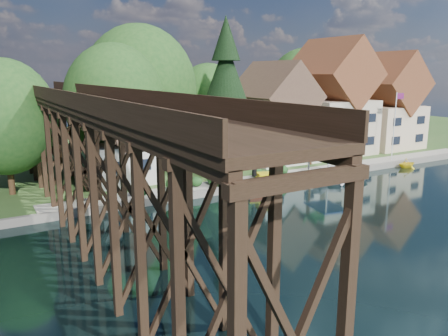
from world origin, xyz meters
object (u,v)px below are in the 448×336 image
Objects in this scene: trestle_bridge at (87,149)px; tugboat at (264,184)px; conifer at (226,99)px; boat_white_a at (348,177)px; house_center at (331,105)px; boat_yellow at (407,162)px; palm_tree at (312,120)px; flagpole at (396,119)px; boat_canopy at (328,171)px; house_right at (384,107)px; shed at (121,146)px; house_left at (274,119)px.

trestle_bridge is 13.17× the size of tugboat.
conifer reaches higher than tugboat.
tugboat is 8.97m from boat_white_a.
tugboat is at bearing -150.04° from house_center.
palm_tree is at bearing 69.75° from boat_yellow.
tugboat is (-19.42, -2.21, -4.52)m from flagpole.
palm_tree is at bearing -147.22° from house_center.
house_center is at bearing 29.96° from tugboat.
palm_tree is at bearing 65.38° from boat_canopy.
boat_white_a is at bearing -161.70° from flagpole.
palm_tree is 0.72× the size of flagpole.
trestle_bridge is 24.75m from boat_white_a.
boat_canopy is (-9.48, -9.95, -5.32)m from house_center.
house_center is 1.82× the size of flagpole.
conifer is (-25.67, -2.49, 1.95)m from house_right.
house_right reaches higher than boat_yellow.
boat_yellow is (-6.38, -8.95, -5.18)m from house_right.
boat_yellow is (10.36, 1.41, 0.15)m from boat_white_a.
house_center is 27.20m from shed.
house_center is 8.37m from palm_tree.
house_left is 11.44m from boat_white_a.
house_center is at bearing 32.78° from palm_tree.
boat_canopy reaches higher than boat_white_a.
boat_yellow is at bearing 3.10° from trestle_bridge.
conifer is 21.55m from boat_yellow.
house_right is (41.00, 10.83, 0.43)m from trestle_bridge.
boat_white_a is 2.06m from boat_canopy.
house_right is at bearing -40.32° from boat_white_a.
shed reaches higher than boat_canopy.
trestle_bridge is 19.51× the size of boat_yellow.
house_center is 4.14× the size of tugboat.
flagpole is 2.27× the size of tugboat.
trestle_bridge is 42.41m from house_right.
flagpole is 1.75× the size of boat_white_a.
conifer is (-16.67, -2.99, 1.31)m from house_center.
house_center is 1.12× the size of house_right.
conifer is 6.63× the size of boat_yellow.
house_right is 1.59× the size of shed.
trestle_bridge is 5.80× the size of flagpole.
tugboat reaches higher than boat_white_a.
conifer is 20.11m from flagpole.
boat_yellow is at bearing -64.31° from boat_white_a.
shed reaches higher than palm_tree.
shed is (5.00, 9.33, -1.52)m from trestle_bridge.
conifer is (10.33, -0.99, 3.90)m from shed.
house_left reaches higher than flagpole.
conifer reaches higher than flagpole.
trestle_bridge is 4.01× the size of house_left.
trestle_bridge is at bearing -173.52° from flagpole.
trestle_bridge is 33.96m from house_center.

